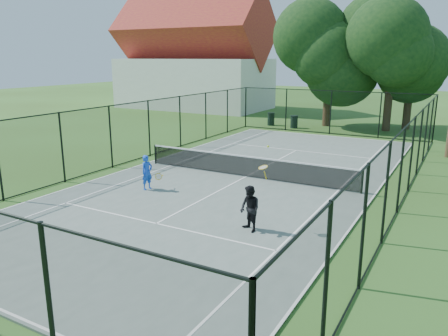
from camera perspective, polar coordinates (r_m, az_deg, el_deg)
The scene contains 12 objects.
ground at distance 19.32m, azimuth 2.88°, elevation -1.32°, with size 120.00×120.00×0.00m, color #35551D.
tennis_court at distance 19.31m, azimuth 2.88°, elevation -1.24°, with size 11.00×24.00×0.06m, color #58685F.
tennis_net at distance 19.17m, azimuth 2.90°, elevation 0.34°, with size 10.08×0.08×0.95m.
fence at distance 18.97m, azimuth 2.94°, elevation 3.04°, with size 13.10×26.10×3.00m.
tree_near_left at distance 34.57m, azimuth 13.62°, elevation 13.67°, with size 6.28×6.28×8.19m.
tree_near_mid at distance 33.48m, azimuth 21.17°, elevation 13.79°, with size 6.74×6.74×8.82m.
tree_near_right at distance 34.83m, azimuth 23.33°, elevation 12.13°, with size 5.21×5.21×7.18m.
building at distance 46.19m, azimuth -3.99°, elevation 13.96°, with size 15.30×8.15×11.87m.
trash_bin_left at distance 34.43m, azimuth 6.15°, elevation 6.39°, with size 0.58×0.58×0.99m.
trash_bin_right at distance 33.33m, azimuth 9.14°, elevation 5.99°, with size 0.58×0.58×0.94m.
player_blue at distance 17.58m, azimuth -10.01°, elevation -0.57°, with size 0.80×0.56×1.39m.
player_black at distance 13.21m, azimuth 3.40°, elevation -5.31°, with size 0.86×0.98×2.59m.
Camera 1 is at (8.23, -16.69, 5.21)m, focal length 35.00 mm.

